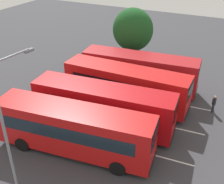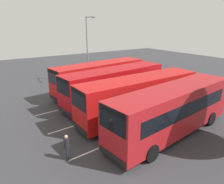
{
  "view_description": "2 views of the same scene",
  "coord_description": "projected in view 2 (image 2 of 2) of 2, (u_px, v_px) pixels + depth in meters",
  "views": [
    {
      "loc": [
        9.05,
        -18.13,
        13.44
      ],
      "look_at": [
        -0.13,
        0.37,
        1.87
      ],
      "focal_mm": 45.42,
      "sensor_mm": 36.0,
      "label": 1
    },
    {
      "loc": [
        11.29,
        14.02,
        7.52
      ],
      "look_at": [
        1.47,
        -0.6,
        1.74
      ],
      "focal_mm": 33.35,
      "sensor_mm": 36.0,
      "label": 2
    }
  ],
  "objects": [
    {
      "name": "bus_far_left",
      "position": [
        100.0,
        77.0,
        23.13
      ],
      "size": [
        11.25,
        3.79,
        3.46
      ],
      "rotation": [
        0.0,
        0.0,
        0.12
      ],
      "color": "red",
      "rests_on": "ground"
    },
    {
      "name": "bus_center_left",
      "position": [
        115.0,
        85.0,
        20.17
      ],
      "size": [
        11.23,
        3.54,
        3.46
      ],
      "rotation": [
        0.0,
        0.0,
        0.1
      ],
      "color": "#B70C11",
      "rests_on": "ground"
    },
    {
      "name": "lane_stripe_inner_right",
      "position": [
        158.0,
        124.0,
        16.46
      ],
      "size": [
        15.52,
        1.11,
        0.01
      ],
      "primitive_type": "cube",
      "rotation": [
        0.0,
        0.0,
        0.06
      ],
      "color": "silver",
      "rests_on": "ground"
    },
    {
      "name": "lane_stripe_outer_left",
      "position": [
        107.0,
        97.0,
        22.31
      ],
      "size": [
        15.52,
        1.11,
        0.01
      ],
      "primitive_type": "cube",
      "rotation": [
        0.0,
        0.0,
        0.06
      ],
      "color": "silver",
      "rests_on": "ground"
    },
    {
      "name": "bus_far_right",
      "position": [
        173.0,
        109.0,
        14.37
      ],
      "size": [
        11.23,
        3.57,
        3.46
      ],
      "rotation": [
        0.0,
        0.0,
        0.1
      ],
      "color": "#AD191E",
      "rests_on": "ground"
    },
    {
      "name": "ground_plane",
      "position": [
        129.0,
        109.0,
        19.39
      ],
      "size": [
        73.73,
        73.73,
        0.0
      ],
      "primitive_type": "plane",
      "color": "#38383D"
    },
    {
      "name": "street_lamp",
      "position": [
        88.0,
        46.0,
        26.23
      ],
      "size": [
        0.47,
        2.7,
        8.39
      ],
      "rotation": [
        0.0,
        0.0,
        1.46
      ],
      "color": "gray",
      "rests_on": "ground"
    },
    {
      "name": "bus_center_right",
      "position": [
        139.0,
        96.0,
        17.01
      ],
      "size": [
        11.08,
        2.7,
        3.46
      ],
      "rotation": [
        0.0,
        0.0,
        0.01
      ],
      "color": "red",
      "rests_on": "ground"
    },
    {
      "name": "lane_stripe_inner_left",
      "position": [
        129.0,
        109.0,
        19.39
      ],
      "size": [
        15.52,
        1.11,
        0.01
      ],
      "primitive_type": "cube",
      "rotation": [
        0.0,
        0.0,
        0.06
      ],
      "color": "silver",
      "rests_on": "ground"
    },
    {
      "name": "pedestrian",
      "position": [
        67.0,
        145.0,
        11.83
      ],
      "size": [
        0.4,
        0.4,
        1.6
      ],
      "rotation": [
        0.0,
        0.0,
        2.83
      ],
      "color": "#232833",
      "rests_on": "ground"
    }
  ]
}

